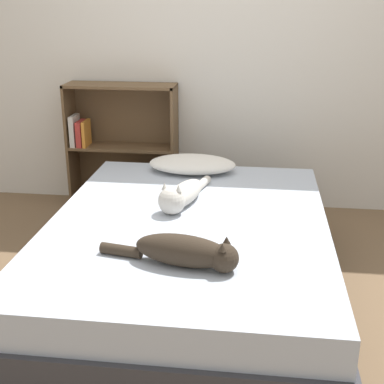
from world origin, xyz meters
name	(u,v)px	position (x,y,z in m)	size (l,w,h in m)	color
ground_plane	(189,292)	(0.00, 0.00, 0.00)	(8.00, 8.00, 0.00)	brown
wall_back	(214,38)	(0.00, 1.42, 1.25)	(8.00, 0.06, 2.50)	silver
bed	(189,258)	(0.00, 0.00, 0.22)	(1.48, 1.99, 0.44)	#333338
pillow	(192,164)	(-0.08, 0.80, 0.49)	(0.57, 0.33, 0.11)	white
cat_light	(181,195)	(-0.07, 0.19, 0.50)	(0.24, 0.61, 0.17)	beige
cat_dark	(187,252)	(0.06, -0.50, 0.50)	(0.63, 0.22, 0.15)	#33281E
bookshelf	(121,144)	(-0.69, 1.29, 0.48)	(0.81, 0.26, 0.94)	brown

